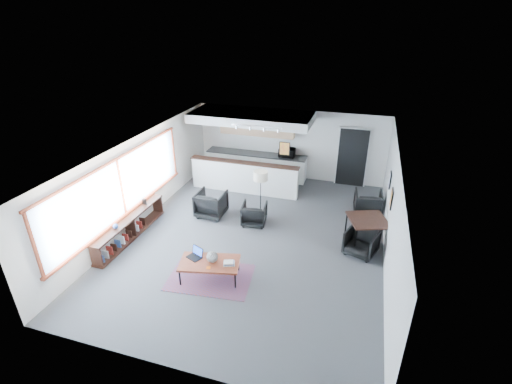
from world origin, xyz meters
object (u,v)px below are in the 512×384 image
(laptop, at_px, (196,254))
(armchair_right, at_px, (254,213))
(book_stack, at_px, (229,263))
(dining_chair_near, at_px, (361,243))
(ceramic_pot, at_px, (212,257))
(dining_chair_far, at_px, (368,204))
(microwave, at_px, (287,152))
(dining_table, at_px, (368,221))
(floor_lamp, at_px, (261,177))
(coffee_table, at_px, (210,263))
(armchair_left, at_px, (211,203))

(laptop, xyz_separation_m, armchair_right, (0.65, 2.61, -0.16))
(book_stack, relative_size, dining_chair_near, 0.48)
(ceramic_pot, bearing_deg, armchair_right, 85.74)
(dining_chair_far, relative_size, microwave, 1.25)
(laptop, relative_size, dining_table, 0.34)
(floor_lamp, xyz_separation_m, dining_chair_near, (3.07, -1.16, -0.98))
(ceramic_pot, xyz_separation_m, armchair_right, (0.20, 2.68, -0.23))
(ceramic_pot, distance_m, dining_chair_near, 3.90)
(laptop, height_order, ceramic_pot, ceramic_pot)
(laptop, bearing_deg, coffee_table, 8.53)
(floor_lamp, bearing_deg, ceramic_pot, -94.49)
(dining_chair_near, bearing_deg, dining_chair_far, 106.33)
(coffee_table, relative_size, armchair_right, 2.10)
(laptop, height_order, armchair_right, armchair_right)
(coffee_table, distance_m, dining_chair_near, 3.96)
(ceramic_pot, bearing_deg, laptop, 170.89)
(ceramic_pot, distance_m, armchair_right, 2.70)
(floor_lamp, bearing_deg, dining_chair_far, 18.41)
(armchair_left, height_order, floor_lamp, floor_lamp)
(armchair_right, xyz_separation_m, dining_table, (3.22, -0.21, 0.38))
(armchair_right, distance_m, dining_chair_near, 3.19)
(microwave, bearing_deg, dining_table, -50.61)
(coffee_table, xyz_separation_m, dining_chair_near, (3.38, 2.06, -0.09))
(laptop, distance_m, floor_lamp, 3.28)
(microwave, bearing_deg, floor_lamp, -93.32)
(armchair_right, xyz_separation_m, floor_lamp, (0.05, 0.50, 0.95))
(armchair_right, height_order, dining_chair_far, armchair_right)
(laptop, bearing_deg, armchair_left, 129.89)
(laptop, distance_m, dining_chair_near, 4.25)
(coffee_table, distance_m, ceramic_pot, 0.18)
(microwave, bearing_deg, laptop, -98.43)
(ceramic_pot, relative_size, armchair_left, 0.31)
(dining_table, xyz_separation_m, dining_chair_near, (-0.10, -0.45, -0.41))
(dining_table, bearing_deg, dining_chair_far, 90.00)
(ceramic_pot, xyz_separation_m, book_stack, (0.41, 0.01, -0.10))
(coffee_table, height_order, armchair_right, armchair_right)
(floor_lamp, relative_size, dining_table, 1.21)
(armchair_right, bearing_deg, microwave, -100.73)
(dining_chair_near, bearing_deg, ceramic_pot, -129.84)
(laptop, distance_m, book_stack, 0.86)
(microwave, bearing_deg, armchair_right, -93.73)
(coffee_table, relative_size, floor_lamp, 1.01)
(floor_lamp, relative_size, microwave, 2.63)
(book_stack, xyz_separation_m, dining_chair_near, (2.91, 2.01, -0.16))
(microwave, bearing_deg, dining_chair_near, -54.74)
(armchair_left, distance_m, dining_table, 4.66)
(laptop, xyz_separation_m, microwave, (0.85, 6.02, 0.60))
(ceramic_pot, height_order, microwave, microwave)
(coffee_table, relative_size, dining_chair_near, 2.30)
(laptop, relative_size, armchair_left, 0.48)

